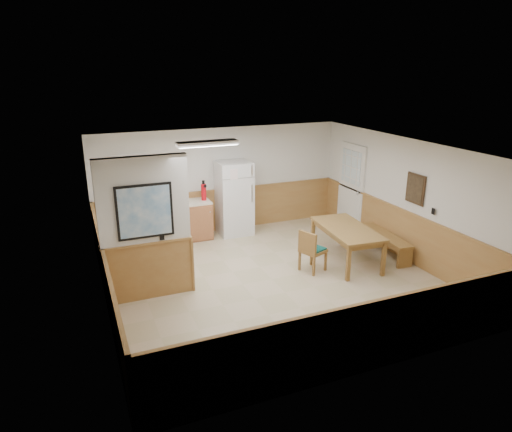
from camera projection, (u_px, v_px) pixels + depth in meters
name	position (u px, v px, depth m)	size (l,w,h in m)	color
ground	(272.00, 279.00, 8.69)	(6.00, 6.00, 0.00)	tan
ceiling	(273.00, 149.00, 7.90)	(6.00, 6.00, 0.02)	white
back_wall	(221.00, 180.00, 10.92)	(6.00, 0.02, 2.50)	silver
right_wall	(405.00, 199.00, 9.38)	(0.02, 6.00, 2.50)	silver
left_wall	(100.00, 240.00, 7.21)	(0.02, 6.00, 2.50)	silver
wainscot_back	(222.00, 210.00, 11.14)	(6.00, 0.04, 1.00)	#A47A41
wainscot_right	(401.00, 233.00, 9.61)	(0.04, 6.00, 1.00)	#A47A41
wainscot_left	(106.00, 282.00, 7.45)	(0.04, 6.00, 1.00)	#A47A41
partition_wall	(146.00, 231.00, 7.65)	(1.50, 0.20, 2.50)	silver
kitchen_counter	(176.00, 222.00, 10.46)	(2.20, 0.61, 1.00)	#9D5E37
exterior_door	(351.00, 187.00, 11.09)	(0.07, 1.02, 2.15)	silver
kitchen_window	(130.00, 176.00, 10.05)	(0.80, 0.04, 1.00)	silver
wall_painting	(415.00, 189.00, 9.01)	(0.04, 0.50, 0.60)	#362515
fluorescent_fixture	(207.00, 143.00, 8.76)	(1.20, 0.30, 0.09)	silver
refrigerator	(234.00, 198.00, 10.79)	(0.78, 0.72, 1.76)	silver
dining_table	(347.00, 232.00, 9.25)	(1.02, 1.81, 0.75)	olive
dining_bench	(385.00, 239.00, 9.75)	(0.49, 1.60, 0.45)	olive
dining_chair	(310.00, 248.00, 8.85)	(0.69, 0.58, 0.85)	olive
fire_extinguisher	(204.00, 191.00, 10.50)	(0.15, 0.15, 0.47)	red
soap_bottle	(127.00, 205.00, 9.86)	(0.06, 0.06, 0.19)	green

